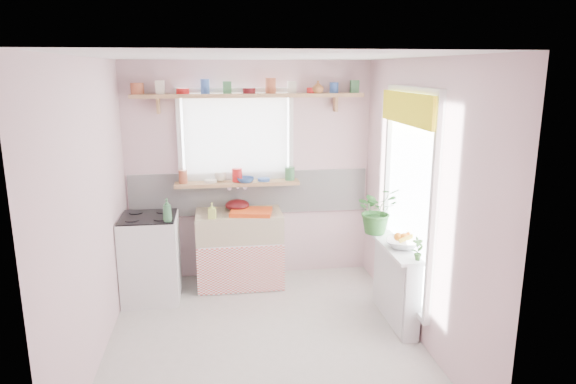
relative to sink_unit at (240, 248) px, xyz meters
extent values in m
plane|color=beige|center=(0.15, -1.29, -0.43)|extent=(3.20, 3.20, 0.00)
plane|color=white|center=(0.15, -1.29, 2.07)|extent=(3.20, 3.20, 0.00)
plane|color=beige|center=(0.15, 0.31, 0.82)|extent=(2.80, 0.00, 2.80)
plane|color=beige|center=(0.15, -2.89, 0.82)|extent=(2.80, 0.00, 2.80)
plane|color=beige|center=(-1.25, -1.29, 0.82)|extent=(0.00, 3.20, 3.20)
plane|color=beige|center=(1.55, -1.29, 0.82)|extent=(0.00, 3.20, 3.20)
cube|color=white|center=(0.15, 0.29, 0.57)|extent=(2.74, 0.03, 0.50)
cube|color=pink|center=(0.15, 0.29, 0.37)|extent=(2.74, 0.02, 0.12)
cube|color=white|center=(0.00, 0.30, 1.22)|extent=(1.20, 0.01, 1.00)
cube|color=white|center=(0.00, 0.24, 1.22)|extent=(1.15, 0.02, 0.95)
cube|color=white|center=(1.54, -1.09, 0.82)|extent=(0.01, 1.10, 1.90)
cube|color=yellow|center=(1.46, -1.09, 1.63)|extent=(0.03, 1.20, 0.28)
cube|color=white|center=(0.00, 0.01, -0.16)|extent=(0.85, 0.55, 0.55)
cube|color=#E74F44|center=(0.00, -0.27, -0.16)|extent=(0.95, 0.02, 0.53)
cube|color=#C7B591|center=(0.00, 0.01, 0.27)|extent=(0.95, 0.55, 0.30)
cylinder|color=silver|center=(0.00, 0.26, 0.67)|extent=(0.03, 0.22, 0.03)
cube|color=white|center=(-0.95, -0.24, 0.02)|extent=(0.58, 0.58, 0.90)
cube|color=black|center=(-0.95, -0.24, 0.47)|extent=(0.56, 0.56, 0.02)
cylinder|color=black|center=(-1.09, -0.38, 0.49)|extent=(0.14, 0.14, 0.01)
cylinder|color=black|center=(-0.81, -0.38, 0.49)|extent=(0.14, 0.14, 0.01)
cylinder|color=black|center=(-1.09, -0.10, 0.49)|extent=(0.14, 0.14, 0.01)
cylinder|color=black|center=(-0.81, -0.10, 0.49)|extent=(0.14, 0.14, 0.01)
cube|color=white|center=(1.45, -1.09, -0.06)|extent=(0.15, 0.90, 0.75)
cube|color=white|center=(1.42, -1.09, 0.33)|extent=(0.22, 0.95, 0.03)
cube|color=tan|center=(0.00, 0.19, 0.71)|extent=(1.40, 0.22, 0.04)
cube|color=tan|center=(0.15, 0.18, 1.69)|extent=(2.52, 0.24, 0.04)
cylinder|color=#A55133|center=(-1.03, 0.18, 1.77)|extent=(0.11, 0.11, 0.12)
cylinder|color=silver|center=(-0.79, 0.18, 1.77)|extent=(0.11, 0.11, 0.12)
cylinder|color=red|center=(-0.56, 0.18, 1.74)|extent=(0.11, 0.11, 0.06)
cylinder|color=#3359A5|center=(-0.32, 0.18, 1.77)|extent=(0.11, 0.11, 0.12)
cylinder|color=#3F7F4C|center=(-0.09, 0.18, 1.77)|extent=(0.11, 0.11, 0.12)
cylinder|color=#590F14|center=(0.15, 0.18, 1.74)|extent=(0.11, 0.11, 0.06)
cylinder|color=#A55133|center=(0.39, 0.18, 1.77)|extent=(0.11, 0.11, 0.12)
cylinder|color=silver|center=(0.62, 0.18, 1.77)|extent=(0.11, 0.11, 0.12)
cylinder|color=red|center=(0.86, 0.18, 1.74)|extent=(0.11, 0.11, 0.06)
cylinder|color=#3359A5|center=(1.09, 0.18, 1.77)|extent=(0.11, 0.11, 0.12)
cylinder|color=#3F7F4C|center=(1.33, 0.18, 1.77)|extent=(0.11, 0.11, 0.12)
cylinder|color=#A55133|center=(-0.62, 0.19, 0.79)|extent=(0.11, 0.11, 0.12)
cylinder|color=silver|center=(-0.31, 0.19, 0.79)|extent=(0.11, 0.11, 0.12)
cylinder|color=red|center=(0.00, 0.19, 0.76)|extent=(0.11, 0.11, 0.06)
cylinder|color=#3359A5|center=(0.31, 0.19, 0.79)|extent=(0.11, 0.11, 0.12)
cylinder|color=#3F7F4C|center=(0.62, 0.19, 0.79)|extent=(0.11, 0.11, 0.12)
cube|color=#ED4B15|center=(0.13, -0.08, 0.44)|extent=(0.50, 0.41, 0.04)
ellipsoid|color=#4E0D10|center=(-0.01, 0.09, 0.48)|extent=(0.35, 0.35, 0.12)
imported|color=#2D6829|center=(1.36, -0.69, 0.58)|extent=(0.52, 0.48, 0.48)
imported|color=silver|center=(1.48, -1.16, 0.38)|extent=(0.44, 0.44, 0.08)
imported|color=#325C24|center=(1.48, -1.49, 0.45)|extent=(0.13, 0.10, 0.21)
imported|color=#DBF26B|center=(-0.29, -0.19, 0.50)|extent=(0.09, 0.09, 0.17)
imported|color=silver|center=(-0.19, 0.25, 0.78)|extent=(0.16, 0.16, 0.11)
imported|color=#3461AB|center=(0.09, 0.13, 0.76)|extent=(0.19, 0.19, 0.06)
imported|color=#9B5E2F|center=(0.90, 0.12, 1.78)|extent=(0.15, 0.15, 0.14)
imported|color=#3B774B|center=(-0.73, -0.46, 0.60)|extent=(0.11, 0.11, 0.24)
sphere|color=orange|center=(1.48, -1.16, 0.44)|extent=(0.08, 0.08, 0.08)
sphere|color=orange|center=(1.54, -1.13, 0.44)|extent=(0.08, 0.08, 0.08)
sphere|color=orange|center=(1.43, -1.14, 0.44)|extent=(0.08, 0.08, 0.08)
cylinder|color=yellow|center=(1.50, -1.21, 0.45)|extent=(0.18, 0.04, 0.10)
camera|label=1|loc=(-0.23, -5.50, 1.97)|focal=32.00mm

